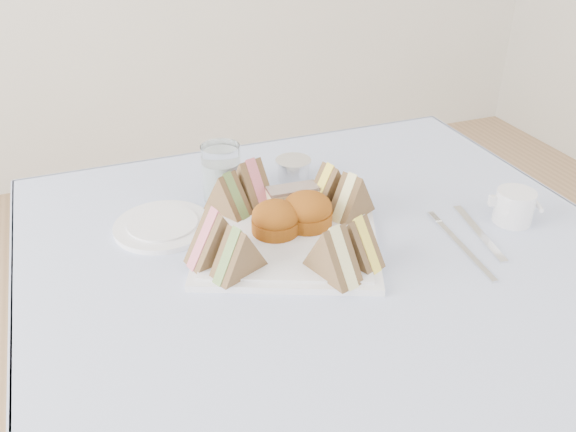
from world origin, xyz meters
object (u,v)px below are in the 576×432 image
object	(u,v)px
serving_plate	(288,238)
creamer_jug	(514,207)
water_glass	(222,172)
table	(330,417)

from	to	relation	value
serving_plate	creamer_jug	xyz separation A→B (m)	(0.41, -0.09, 0.02)
water_glass	creamer_jug	world-z (taller)	water_glass
table	creamer_jug	size ratio (longest dim) A/B	12.81
serving_plate	water_glass	world-z (taller)	water_glass
table	water_glass	world-z (taller)	water_glass
water_glass	creamer_jug	xyz separation A→B (m)	(0.47, -0.28, -0.02)
serving_plate	creamer_jug	world-z (taller)	creamer_jug
water_glass	table	bearing A→B (deg)	-67.03
table	creamer_jug	xyz separation A→B (m)	(0.35, 0.00, 0.41)
table	serving_plate	bearing A→B (deg)	122.19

